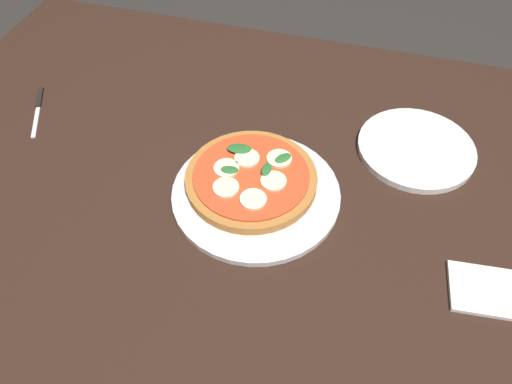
{
  "coord_description": "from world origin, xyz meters",
  "views": [
    {
      "loc": [
        -0.19,
        0.59,
        1.43
      ],
      "look_at": [
        -0.03,
        0.03,
        0.74
      ],
      "focal_mm": 34.38,
      "sensor_mm": 36.0,
      "label": 1
    }
  ],
  "objects": [
    {
      "name": "ground_plane",
      "position": [
        0.0,
        0.0,
        0.0
      ],
      "size": [
        6.0,
        6.0,
        0.0
      ],
      "primitive_type": "plane",
      "color": "#2D2B28"
    },
    {
      "name": "dining_table",
      "position": [
        0.0,
        0.0,
        0.64
      ],
      "size": [
        1.47,
        1.03,
        0.73
      ],
      "color": "black",
      "rests_on": "ground_plane"
    },
    {
      "name": "serving_tray",
      "position": [
        -0.03,
        0.03,
        0.74
      ],
      "size": [
        0.31,
        0.31,
        0.01
      ],
      "primitive_type": "cylinder",
      "color": "silver",
      "rests_on": "dining_table"
    },
    {
      "name": "pizza",
      "position": [
        -0.02,
        0.01,
        0.76
      ],
      "size": [
        0.24,
        0.24,
        0.03
      ],
      "color": "#B27033",
      "rests_on": "serving_tray"
    },
    {
      "name": "plate_white",
      "position": [
        -0.31,
        -0.17,
        0.74
      ],
      "size": [
        0.23,
        0.23,
        0.01
      ],
      "primitive_type": "cylinder",
      "color": "white",
      "rests_on": "dining_table"
    },
    {
      "name": "napkin",
      "position": [
        -0.45,
        0.12,
        0.74
      ],
      "size": [
        0.14,
        0.1,
        0.01
      ],
      "primitive_type": "cube",
      "rotation": [
        0.0,
        0.0,
        0.09
      ],
      "color": "white",
      "rests_on": "dining_table"
    },
    {
      "name": "knife",
      "position": [
        0.5,
        -0.08,
        0.73
      ],
      "size": [
        0.08,
        0.15,
        0.01
      ],
      "color": "black",
      "rests_on": "dining_table"
    }
  ]
}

